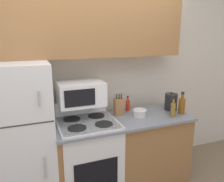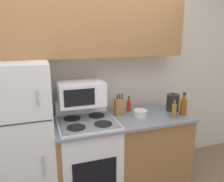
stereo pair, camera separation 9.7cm
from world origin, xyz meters
name	(u,v)px [view 1 (the left image)]	position (x,y,z in m)	size (l,w,h in m)	color
wall_back	(85,81)	(0.00, 0.75, 1.27)	(8.00, 0.05, 2.55)	beige
lower_cabinets	(122,151)	(0.33, 0.31, 0.44)	(1.63, 0.66, 0.88)	#9E6B3D
refrigerator	(20,139)	(-0.81, 0.36, 0.80)	(0.66, 0.74, 1.59)	white
upper_cabinets	(88,25)	(0.00, 0.57, 1.95)	(2.29, 0.33, 0.71)	#9E6B3D
stove	(88,157)	(-0.11, 0.30, 0.47)	(0.65, 0.65, 1.06)	white
microwave	(81,94)	(-0.14, 0.43, 1.20)	(0.51, 0.36, 0.26)	white
knife_block	(119,107)	(0.32, 0.42, 0.99)	(0.11, 0.09, 0.27)	#9E6B3D
bowl	(140,113)	(0.55, 0.29, 0.93)	(0.17, 0.17, 0.08)	silver
bottle_hot_sauce	(128,105)	(0.49, 0.52, 0.96)	(0.05, 0.05, 0.20)	red
bottle_soy_sauce	(173,109)	(0.96, 0.21, 0.96)	(0.05, 0.05, 0.18)	black
bottle_whiskey	(182,105)	(1.07, 0.17, 0.99)	(0.08, 0.08, 0.28)	brown
bottle_vinegar	(173,109)	(0.90, 0.13, 0.98)	(0.06, 0.06, 0.24)	olive
kettle	(171,102)	(1.04, 0.36, 0.99)	(0.16, 0.16, 0.24)	black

